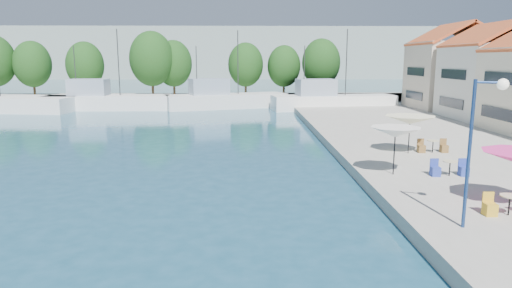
{
  "coord_description": "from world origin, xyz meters",
  "views": [
    {
      "loc": [
        0.34,
        -1.33,
        6.24
      ],
      "look_at": [
        0.91,
        26.0,
        1.12
      ],
      "focal_mm": 32.0,
      "sensor_mm": 36.0,
      "label": 1
    }
  ],
  "objects_px": {
    "umbrella_cream": "(410,120)",
    "street_lamp": "(482,126)",
    "trawler_04": "(330,101)",
    "trawler_03": "(224,100)",
    "umbrella_white": "(395,132)",
    "trawler_02": "(105,101)"
  },
  "relations": [
    {
      "from": "umbrella_cream",
      "to": "street_lamp",
      "type": "bearing_deg",
      "value": -99.8
    },
    {
      "from": "trawler_04",
      "to": "umbrella_white",
      "type": "distance_m",
      "value": 34.72
    },
    {
      "from": "trawler_03",
      "to": "street_lamp",
      "type": "xyz_separation_m",
      "value": [
        10.58,
        -43.89,
        3.02
      ]
    },
    {
      "from": "trawler_04",
      "to": "umbrella_white",
      "type": "xyz_separation_m",
      "value": [
        -3.13,
        -34.54,
        1.65
      ]
    },
    {
      "from": "trawler_03",
      "to": "trawler_04",
      "type": "height_order",
      "value": "same"
    },
    {
      "from": "trawler_02",
      "to": "umbrella_cream",
      "type": "xyz_separation_m",
      "value": [
        27.39,
        -30.05,
        1.57
      ]
    },
    {
      "from": "trawler_03",
      "to": "trawler_04",
      "type": "relative_size",
      "value": 1.02
    },
    {
      "from": "umbrella_white",
      "to": "umbrella_cream",
      "type": "distance_m",
      "value": 5.71
    },
    {
      "from": "trawler_03",
      "to": "umbrella_cream",
      "type": "bearing_deg",
      "value": -87.09
    },
    {
      "from": "trawler_03",
      "to": "trawler_02",
      "type": "bearing_deg",
      "value": 166.48
    },
    {
      "from": "trawler_04",
      "to": "umbrella_cream",
      "type": "height_order",
      "value": "trawler_04"
    },
    {
      "from": "trawler_02",
      "to": "trawler_04",
      "type": "xyz_separation_m",
      "value": [
        27.98,
        -0.61,
        -0.0
      ]
    },
    {
      "from": "trawler_03",
      "to": "umbrella_white",
      "type": "bearing_deg",
      "value": -93.55
    },
    {
      "from": "umbrella_white",
      "to": "umbrella_cream",
      "type": "height_order",
      "value": "umbrella_white"
    },
    {
      "from": "trawler_04",
      "to": "umbrella_white",
      "type": "bearing_deg",
      "value": -103.0
    },
    {
      "from": "trawler_03",
      "to": "umbrella_white",
      "type": "relative_size",
      "value": 6.39
    },
    {
      "from": "umbrella_cream",
      "to": "street_lamp",
      "type": "height_order",
      "value": "street_lamp"
    },
    {
      "from": "umbrella_cream",
      "to": "umbrella_white",
      "type": "bearing_deg",
      "value": -116.46
    },
    {
      "from": "trawler_02",
      "to": "street_lamp",
      "type": "height_order",
      "value": "trawler_02"
    },
    {
      "from": "trawler_04",
      "to": "trawler_03",
      "type": "bearing_deg",
      "value": 163.45
    },
    {
      "from": "umbrella_white",
      "to": "trawler_04",
      "type": "bearing_deg",
      "value": 84.82
    },
    {
      "from": "trawler_02",
      "to": "trawler_03",
      "type": "distance_m",
      "value": 14.74
    }
  ]
}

